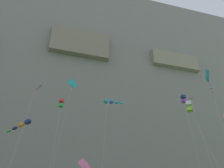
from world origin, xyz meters
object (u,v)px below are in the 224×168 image
kite_box_low_left (184,100)px  kite_diamond_mid_right (72,87)px  kite_banner_low_right (35,98)px  kite_box_upper_right (61,104)px  kite_box_mid_center (189,107)px  kite_windsock_front_field (22,125)px  kite_delta_near_cliff (195,111)px  kite_windsock_mid_left (111,102)px  kite_diamond_far_left (208,78)px  kite_diamond_upper_mid (84,168)px

kite_box_low_left → kite_diamond_mid_right: bearing=168.6°
kite_banner_low_right → kite_box_upper_right: size_ratio=1.15×
kite_box_upper_right → kite_box_mid_center: size_ratio=1.05×
kite_windsock_front_field → kite_box_mid_center: 25.23m
kite_delta_near_cliff → kite_box_mid_center: size_ratio=1.50×
kite_diamond_mid_right → kite_windsock_mid_left: (6.70, -3.26, -4.12)m
kite_diamond_far_left → kite_delta_near_cliff: size_ratio=0.72×
kite_banner_low_right → kite_windsock_mid_left: size_ratio=1.02×
kite_diamond_far_left → kite_banner_low_right: bearing=146.8°
kite_windsock_front_field → kite_box_upper_right: (5.29, -3.33, 2.62)m
kite_banner_low_right → kite_box_low_left: size_ratio=0.93×
kite_windsock_front_field → kite_diamond_upper_mid: bearing=-47.0°
kite_diamond_far_left → kite_windsock_mid_left: 17.25m
kite_diamond_mid_right → kite_windsock_mid_left: bearing=-25.9°
kite_windsock_mid_left → kite_windsock_front_field: bearing=175.1°
kite_diamond_far_left → kite_box_upper_right: 21.24m
kite_box_mid_center → kite_diamond_mid_right: bearing=145.1°
kite_banner_low_right → kite_windsock_front_field: size_ratio=1.32×
kite_banner_low_right → kite_box_low_left: 26.53m
kite_delta_near_cliff → kite_diamond_upper_mid: bearing=-152.4°
kite_windsock_front_field → kite_box_upper_right: size_ratio=0.87×
kite_delta_near_cliff → kite_windsock_front_field: bearing=-172.9°
kite_diamond_far_left → kite_banner_low_right: (-21.36, 14.00, 1.79)m
kite_diamond_upper_mid → kite_box_low_left: kite_box_low_left is taller
kite_box_mid_center → kite_diamond_far_left: bearing=-96.7°
kite_diamond_mid_right → kite_diamond_far_left: bearing=-48.4°
kite_diamond_upper_mid → kite_diamond_mid_right: kite_diamond_mid_right is taller
kite_diamond_mid_right → kite_windsock_front_field: (-6.98, -2.08, -9.58)m
kite_diamond_upper_mid → kite_diamond_far_left: (14.15, -6.44, 10.56)m
kite_windsock_mid_left → kite_box_upper_right: bearing=-165.7°
kite_windsock_mid_left → kite_box_upper_right: size_ratio=1.12×
kite_box_upper_right → kite_windsock_front_field: bearing=147.8°
kite_banner_low_right → kite_windsock_mid_left: kite_banner_low_right is taller
kite_banner_low_right → kite_diamond_far_left: bearing=-33.2°
kite_delta_near_cliff → kite_diamond_far_left: bearing=-119.8°
kite_windsock_front_field → kite_box_upper_right: kite_box_upper_right is taller
kite_windsock_mid_left → kite_box_mid_center: bearing=-40.1°
kite_box_upper_right → kite_diamond_upper_mid: bearing=-60.9°
kite_diamond_mid_right → kite_diamond_far_left: (15.67, -17.63, -7.37)m
kite_diamond_upper_mid → kite_box_low_left: 25.86m
kite_banner_low_right → kite_box_mid_center: kite_banner_low_right is taller
kite_banner_low_right → kite_box_mid_center: size_ratio=1.20×
kite_banner_low_right → kite_windsock_mid_left: (12.39, 0.37, 1.47)m
kite_delta_near_cliff → kite_windsock_mid_left: 21.40m
kite_delta_near_cliff → kite_box_upper_right: (-28.69, -7.56, -6.93)m
kite_delta_near_cliff → kite_windsock_front_field: 35.55m
kite_diamond_far_left → kite_windsock_mid_left: bearing=122.0°
kite_banner_low_right → kite_diamond_mid_right: bearing=32.6°
kite_diamond_far_left → kite_windsock_front_field: 27.57m
kite_diamond_mid_right → kite_diamond_far_left: size_ratio=1.34×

